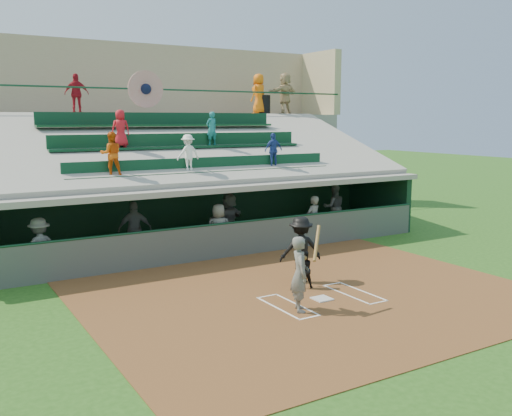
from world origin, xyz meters
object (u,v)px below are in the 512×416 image
trash_bin (264,105)px  home_plate (322,299)px  batter_at_plate (300,273)px  catcher (304,269)px

trash_bin → home_plate: bearing=-115.7°
batter_at_plate → catcher: size_ratio=1.99×
catcher → trash_bin: (5.85, 11.52, 4.54)m
trash_bin → batter_at_plate: bearing=-118.3°
home_plate → trash_bin: trash_bin is taller
catcher → trash_bin: bearing=-106.3°
home_plate → batter_at_plate: batter_at_plate is taller
batter_at_plate → trash_bin: bearing=61.7°
home_plate → batter_at_plate: size_ratio=0.22×
catcher → trash_bin: size_ratio=1.09×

